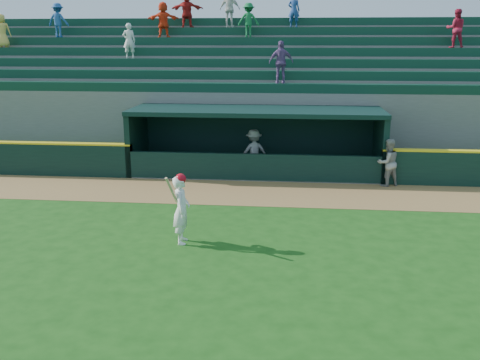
{
  "coord_description": "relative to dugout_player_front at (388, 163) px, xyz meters",
  "views": [
    {
      "loc": [
        1.38,
        -12.17,
        4.91
      ],
      "look_at": [
        0.0,
        1.6,
        1.3
      ],
      "focal_mm": 40.0,
      "sensor_mm": 36.0,
      "label": 1
    }
  ],
  "objects": [
    {
      "name": "ground",
      "position": [
        -4.68,
        -6.28,
        -0.83
      ],
      "size": [
        120.0,
        120.0,
        0.0
      ],
      "primitive_type": "plane",
      "color": "#194A12",
      "rests_on": "ground"
    },
    {
      "name": "stands",
      "position": [
        -4.7,
        6.29,
        1.58
      ],
      "size": [
        34.5,
        6.25,
        7.16
      ],
      "color": "slate",
      "rests_on": "ground"
    },
    {
      "name": "dugout_player_front",
      "position": [
        0.0,
        0.0,
        0.0
      ],
      "size": [
        0.99,
        0.9,
        1.65
      ],
      "primitive_type": "imported",
      "rotation": [
        0.0,
        0.0,
        3.56
      ],
      "color": "#9B9B96",
      "rests_on": "ground"
    },
    {
      "name": "batter_at_plate",
      "position": [
        -6.0,
        -6.05,
        0.07
      ],
      "size": [
        0.53,
        0.8,
        1.8
      ],
      "color": "white",
      "rests_on": "ground"
    },
    {
      "name": "dugout",
      "position": [
        -4.68,
        1.72,
        0.53
      ],
      "size": [
        9.4,
        2.8,
        2.46
      ],
      "color": "#63635F",
      "rests_on": "ground"
    },
    {
      "name": "warning_track",
      "position": [
        -4.68,
        -1.38,
        -0.82
      ],
      "size": [
        40.0,
        3.0,
        0.01
      ],
      "primitive_type": "cube",
      "color": "olive",
      "rests_on": "ground"
    },
    {
      "name": "dugout_player_inside",
      "position": [
        -4.76,
        1.39,
        0.01
      ],
      "size": [
        1.24,
        0.99,
        1.68
      ],
      "primitive_type": "imported",
      "rotation": [
        0.0,
        0.0,
        3.53
      ],
      "color": "#AAA9A4",
      "rests_on": "ground"
    }
  ]
}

